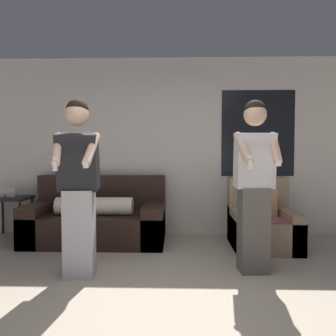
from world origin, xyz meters
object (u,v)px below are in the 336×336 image
Objects in this scene: armchair at (262,224)px; side_table at (11,203)px; person_right at (254,183)px; couch at (98,219)px; person_left at (78,185)px.

armchair is 3.65m from side_table.
side_table is at bearing 157.71° from person_right.
couch is 1.05× the size of person_right.
person_left reaches higher than armchair.
couch is 2.52× the size of side_table.
couch is at bearing 95.99° from person_left.
person_right is at bearing 6.08° from person_left.
couch reaches higher than side_table.
armchair is at bearing -6.38° from side_table.
person_left reaches higher than couch.
armchair is at bearing 70.47° from person_right.
person_left is 0.99× the size of person_right.
person_right is at bearing -109.53° from armchair.
person_left is at bearing -84.01° from couch.
side_table is (-1.35, 0.20, 0.20)m from couch.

